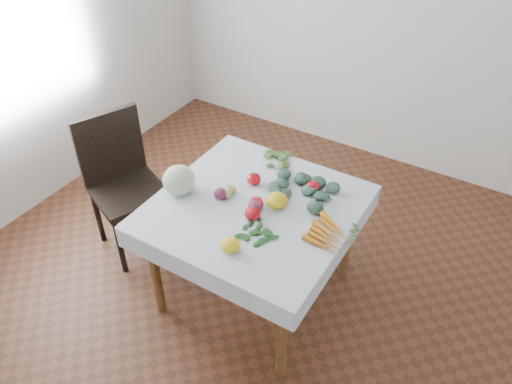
% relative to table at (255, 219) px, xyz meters
% --- Properties ---
extents(ground, '(4.00, 4.00, 0.00)m').
position_rel_table_xyz_m(ground, '(0.00, 0.00, -0.65)').
color(ground, '#5B301C').
extents(back_wall, '(4.00, 0.04, 2.70)m').
position_rel_table_xyz_m(back_wall, '(0.00, 2.00, 0.70)').
color(back_wall, white).
rests_on(back_wall, ground).
extents(left_wall, '(0.04, 4.00, 2.70)m').
position_rel_table_xyz_m(left_wall, '(-2.00, 0.00, 0.70)').
color(left_wall, white).
rests_on(left_wall, ground).
extents(table, '(1.00, 1.00, 0.75)m').
position_rel_table_xyz_m(table, '(0.00, 0.00, 0.00)').
color(table, brown).
rests_on(table, ground).
extents(tablecloth, '(1.12, 1.12, 0.01)m').
position_rel_table_xyz_m(tablecloth, '(0.00, 0.00, 0.10)').
color(tablecloth, white).
rests_on(tablecloth, table).
extents(chair, '(0.60, 0.60, 1.01)m').
position_rel_table_xyz_m(chair, '(-1.07, -0.02, -0.08)').
color(chair, black).
rests_on(chair, ground).
extents(cabbage, '(0.25, 0.25, 0.18)m').
position_rel_table_xyz_m(cabbage, '(-0.45, -0.12, 0.19)').
color(cabbage, beige).
rests_on(cabbage, tablecloth).
extents(tomato_a, '(0.11, 0.11, 0.07)m').
position_rel_table_xyz_m(tomato_a, '(-0.11, 0.18, 0.14)').
color(tomato_a, red).
rests_on(tomato_a, tablecloth).
extents(tomato_b, '(0.08, 0.08, 0.07)m').
position_rel_table_xyz_m(tomato_b, '(0.22, 0.30, 0.14)').
color(tomato_b, red).
rests_on(tomato_b, tablecloth).
extents(tomato_c, '(0.10, 0.10, 0.08)m').
position_rel_table_xyz_m(tomato_c, '(0.05, -0.10, 0.14)').
color(tomato_c, red).
rests_on(tomato_c, tablecloth).
extents(tomato_d, '(0.10, 0.10, 0.07)m').
position_rel_table_xyz_m(tomato_d, '(0.02, -0.01, 0.14)').
color(tomato_d, red).
rests_on(tomato_d, tablecloth).
extents(heirloom_back, '(0.15, 0.15, 0.09)m').
position_rel_table_xyz_m(heirloom_back, '(0.11, 0.06, 0.15)').
color(heirloom_back, yellow).
rests_on(heirloom_back, tablecloth).
extents(heirloom_front, '(0.13, 0.13, 0.07)m').
position_rel_table_xyz_m(heirloom_front, '(0.08, -0.38, 0.14)').
color(heirloom_front, yellow).
rests_on(heirloom_front, tablecloth).
extents(onion_a, '(0.08, 0.08, 0.07)m').
position_rel_table_xyz_m(onion_a, '(-0.21, -0.05, 0.13)').
color(onion_a, '#59193D').
rests_on(onion_a, tablecloth).
extents(onion_b, '(0.09, 0.09, 0.07)m').
position_rel_table_xyz_m(onion_b, '(0.02, -0.04, 0.14)').
color(onion_b, '#59193D').
rests_on(onion_b, tablecloth).
extents(tomatillo_cluster, '(0.09, 0.13, 0.05)m').
position_rel_table_xyz_m(tomatillo_cluster, '(-0.22, -0.03, 0.13)').
color(tomatillo_cluster, '#B8C571').
rests_on(tomatillo_cluster, tablecloth).
extents(carrot_bunch, '(0.23, 0.27, 0.03)m').
position_rel_table_xyz_m(carrot_bunch, '(0.48, -0.02, 0.12)').
color(carrot_bunch, orange).
rests_on(carrot_bunch, tablecloth).
extents(kale_bunch, '(0.38, 0.28, 0.05)m').
position_rel_table_xyz_m(kale_bunch, '(0.17, 0.26, 0.13)').
color(kale_bunch, '#345646').
rests_on(kale_bunch, tablecloth).
extents(basil_bunch, '(0.24, 0.21, 0.01)m').
position_rel_table_xyz_m(basil_bunch, '(0.12, -0.19, 0.11)').
color(basil_bunch, '#1B581E').
rests_on(basil_bunch, tablecloth).
extents(dill_bunch, '(0.24, 0.22, 0.03)m').
position_rel_table_xyz_m(dill_bunch, '(-0.14, 0.46, 0.12)').
color(dill_bunch, '#4C7937').
rests_on(dill_bunch, tablecloth).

